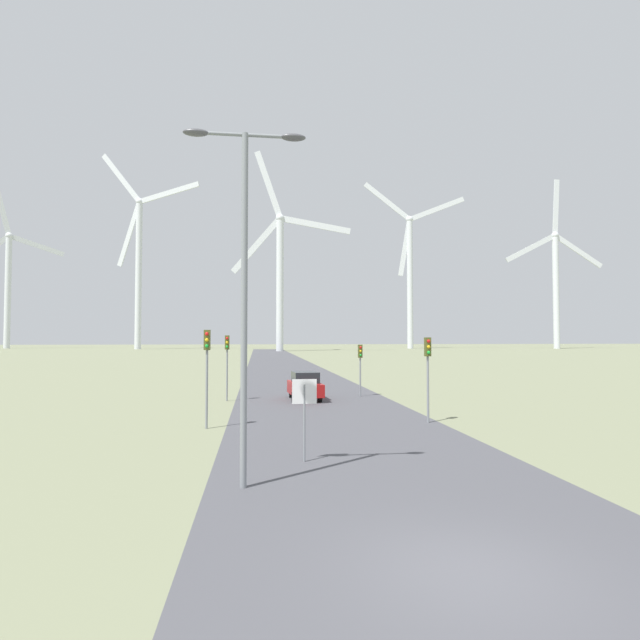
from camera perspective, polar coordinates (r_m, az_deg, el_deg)
name	(u,v)px	position (r m, az deg, el deg)	size (l,w,h in m)	color
ground_plane	(469,572)	(9.94, 16.62, -25.86)	(600.00, 600.00, 0.00)	#757A5B
road_surface	(290,373)	(56.60, -3.49, -6.12)	(10.00, 240.00, 0.01)	#47474C
streetlamp	(244,261)	(13.84, -8.64, 6.69)	(3.36, 0.32, 9.71)	gray
stop_sign_near	(304,404)	(16.50, -1.80, -9.55)	(0.81, 0.07, 2.68)	gray
traffic_light_post_near_left	(207,356)	(22.82, -12.79, -4.08)	(0.28, 0.33, 4.38)	gray
traffic_light_post_near_right	(428,360)	(24.36, 12.22, -4.50)	(0.28, 0.33, 4.05)	gray
traffic_light_post_mid_left	(227,353)	(32.46, -10.57, -3.72)	(0.28, 0.34, 4.18)	gray
traffic_light_post_mid_right	(360,358)	(34.55, 4.62, -4.39)	(0.28, 0.34, 3.55)	gray
car_approaching	(305,386)	(32.68, -1.73, -7.52)	(2.10, 4.22, 1.83)	maroon
wind_turbine_far_left	(8,278)	(223.71, -32.07, 4.09)	(30.79, 14.72, 62.01)	silver
wind_turbine_left	(139,257)	(189.34, -20.00, 6.75)	(37.00, 16.58, 71.42)	silver
wind_turbine_center	(280,266)	(151.85, -4.60, 6.16)	(35.99, 5.34, 61.01)	silver
wind_turbine_right	(410,268)	(193.09, 10.23, 5.84)	(37.70, 6.76, 63.61)	silver
wind_turbine_far_right	(556,277)	(205.40, 25.34, 4.47)	(37.22, 2.69, 63.24)	silver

